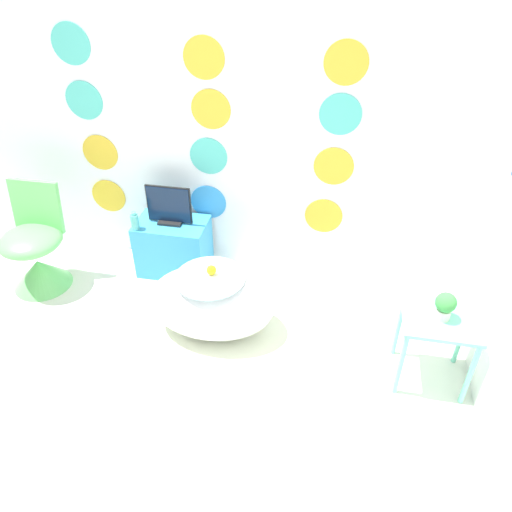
# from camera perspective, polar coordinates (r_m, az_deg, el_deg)

# --- Properties ---
(ground_plane) EXTENTS (12.00, 12.00, 0.00)m
(ground_plane) POSITION_cam_1_polar(r_m,az_deg,el_deg) (3.23, -13.04, -18.22)
(ground_plane) COLOR silver
(wall_back_dotted) EXTENTS (4.97, 0.05, 2.60)m
(wall_back_dotted) POSITION_cam_1_polar(r_m,az_deg,el_deg) (3.79, -5.62, 16.00)
(wall_back_dotted) COLOR white
(wall_back_dotted) RESTS_ON ground_plane
(rug) EXTENTS (1.35, 0.65, 0.01)m
(rug) POSITION_cam_1_polar(r_m,az_deg,el_deg) (3.65, -5.85, -9.04)
(rug) COLOR silver
(rug) RESTS_ON ground_plane
(bathtub) EXTENTS (0.90, 0.59, 0.48)m
(bathtub) POSITION_cam_1_polar(r_m,az_deg,el_deg) (3.55, -5.10, -5.25)
(bathtub) COLOR white
(bathtub) RESTS_ON ground_plane
(rubber_duck) EXTENTS (0.07, 0.07, 0.08)m
(rubber_duck) POSITION_cam_1_polar(r_m,az_deg,el_deg) (3.39, -5.13, -1.57)
(rubber_duck) COLOR yellow
(rubber_duck) RESTS_ON bathtub
(chair) EXTENTS (0.48, 0.48, 0.84)m
(chair) POSITION_cam_1_polar(r_m,az_deg,el_deg) (4.29, -23.82, 0.03)
(chair) COLOR #66C166
(chair) RESTS_ON ground_plane
(tv_cabinet) EXTENTS (0.57, 0.36, 0.46)m
(tv_cabinet) POSITION_cam_1_polar(r_m,az_deg,el_deg) (4.16, -9.39, 1.07)
(tv_cabinet) COLOR #389ED6
(tv_cabinet) RESTS_ON ground_plane
(tv) EXTENTS (0.36, 0.12, 0.32)m
(tv) POSITION_cam_1_polar(r_m,az_deg,el_deg) (3.97, -9.90, 5.54)
(tv) COLOR black
(tv) RESTS_ON tv_cabinet
(vase) EXTENTS (0.06, 0.06, 0.15)m
(vase) POSITION_cam_1_polar(r_m,az_deg,el_deg) (3.98, -13.68, 3.85)
(vase) COLOR #51B2AD
(vase) RESTS_ON tv_cabinet
(side_table) EXTENTS (0.46, 0.39, 0.52)m
(side_table) POSITION_cam_1_polar(r_m,az_deg,el_deg) (3.27, 20.10, -7.87)
(side_table) COLOR #72D8B7
(side_table) RESTS_ON ground_plane
(potted_plant_left) EXTENTS (0.12, 0.12, 0.18)m
(potted_plant_left) POSITION_cam_1_polar(r_m,az_deg,el_deg) (3.15, 20.82, -5.26)
(potted_plant_left) COLOR beige
(potted_plant_left) RESTS_ON side_table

